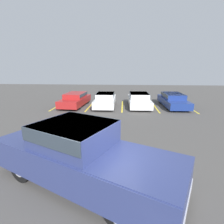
{
  "coord_description": "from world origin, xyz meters",
  "views": [
    {
      "loc": [
        0.72,
        -4.57,
        3.48
      ],
      "look_at": [
        0.06,
        4.92,
        1.0
      ],
      "focal_mm": 28.0,
      "sensor_mm": 36.0,
      "label": 1
    }
  ],
  "objects_px": {
    "traffic_cone": "(0,153)",
    "parked_sedan_c": "(139,99)",
    "parked_sedan_b": "(105,99)",
    "parked_sedan_d": "(173,100)",
    "pickup_truck": "(83,155)",
    "parked_sedan_a": "(75,99)"
  },
  "relations": [
    {
      "from": "pickup_truck",
      "to": "traffic_cone",
      "type": "relative_size",
      "value": 10.93
    },
    {
      "from": "parked_sedan_b",
      "to": "parked_sedan_c",
      "type": "xyz_separation_m",
      "value": [
        3.0,
        0.27,
        -0.0
      ]
    },
    {
      "from": "parked_sedan_a",
      "to": "traffic_cone",
      "type": "xyz_separation_m",
      "value": [
        -0.34,
        -9.55,
        -0.37
      ]
    },
    {
      "from": "traffic_cone",
      "to": "parked_sedan_c",
      "type": "bearing_deg",
      "value": 58.0
    },
    {
      "from": "parked_sedan_b",
      "to": "traffic_cone",
      "type": "bearing_deg",
      "value": -18.64
    },
    {
      "from": "parked_sedan_a",
      "to": "parked_sedan_b",
      "type": "relative_size",
      "value": 1.03
    },
    {
      "from": "parked_sedan_d",
      "to": "traffic_cone",
      "type": "height_order",
      "value": "parked_sedan_d"
    },
    {
      "from": "parked_sedan_c",
      "to": "traffic_cone",
      "type": "bearing_deg",
      "value": -33.13
    },
    {
      "from": "parked_sedan_d",
      "to": "traffic_cone",
      "type": "bearing_deg",
      "value": -44.25
    },
    {
      "from": "pickup_truck",
      "to": "parked_sedan_c",
      "type": "xyz_separation_m",
      "value": [
        2.52,
        10.91,
        -0.3
      ]
    },
    {
      "from": "pickup_truck",
      "to": "parked_sedan_d",
      "type": "relative_size",
      "value": 1.28
    },
    {
      "from": "parked_sedan_b",
      "to": "parked_sedan_c",
      "type": "bearing_deg",
      "value": 94.65
    },
    {
      "from": "pickup_truck",
      "to": "parked_sedan_c",
      "type": "bearing_deg",
      "value": 102.88
    },
    {
      "from": "parked_sedan_b",
      "to": "parked_sedan_a",
      "type": "bearing_deg",
      "value": -92.32
    },
    {
      "from": "parked_sedan_b",
      "to": "parked_sedan_d",
      "type": "distance_m",
      "value": 6.05
    },
    {
      "from": "parked_sedan_b",
      "to": "traffic_cone",
      "type": "xyz_separation_m",
      "value": [
        -3.09,
        -9.47,
        -0.38
      ]
    },
    {
      "from": "parked_sedan_d",
      "to": "pickup_truck",
      "type": "bearing_deg",
      "value": -28.22
    },
    {
      "from": "parked_sedan_c",
      "to": "parked_sedan_d",
      "type": "height_order",
      "value": "parked_sedan_c"
    },
    {
      "from": "pickup_truck",
      "to": "parked_sedan_a",
      "type": "height_order",
      "value": "pickup_truck"
    },
    {
      "from": "parked_sedan_c",
      "to": "parked_sedan_d",
      "type": "xyz_separation_m",
      "value": [
        3.03,
        0.18,
        -0.01
      ]
    },
    {
      "from": "parked_sedan_d",
      "to": "traffic_cone",
      "type": "distance_m",
      "value": 13.48
    },
    {
      "from": "parked_sedan_c",
      "to": "traffic_cone",
      "type": "relative_size",
      "value": 8.01
    }
  ]
}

